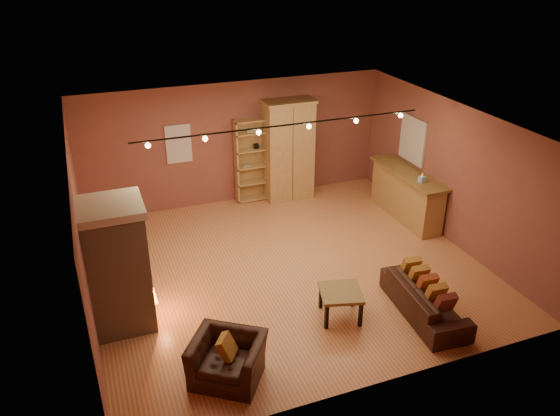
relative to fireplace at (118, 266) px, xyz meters
name	(u,v)px	position (x,y,z in m)	size (l,w,h in m)	color
floor	(288,267)	(3.04, 0.60, -1.06)	(7.00, 7.00, 0.00)	#A7643B
ceiling	(289,124)	(3.04, 0.60, 1.74)	(7.00, 7.00, 0.00)	brown
back_wall	(236,143)	(3.04, 3.85, 0.34)	(7.00, 0.02, 2.80)	brown
left_wall	(81,234)	(-0.46, 0.60, 0.34)	(0.02, 6.50, 2.80)	brown
right_wall	(452,173)	(6.54, 0.60, 0.34)	(0.02, 6.50, 2.80)	brown
fireplace	(118,266)	(0.00, 0.00, 0.00)	(1.01, 0.98, 2.12)	tan
back_window	(179,144)	(1.74, 3.83, 0.49)	(0.56, 0.04, 0.86)	beige
bookcase	(251,159)	(3.37, 3.75, -0.06)	(0.80, 0.31, 1.97)	tan
armoire	(288,150)	(4.21, 3.55, 0.13)	(1.16, 0.66, 2.36)	tan
bar_counter	(406,194)	(6.24, 1.63, -0.51)	(0.60, 2.24, 1.07)	#AB844E
tissue_box	(422,178)	(6.19, 1.07, 0.10)	(0.13, 0.13, 0.22)	#83B1D2
right_window	(413,140)	(6.51, 2.00, 0.59)	(0.05, 0.90, 1.00)	beige
loveseat	(425,294)	(4.62, -1.52, -0.68)	(0.71, 1.90, 0.77)	black
armchair	(227,353)	(1.20, -1.78, -0.63)	(1.16, 1.08, 0.85)	black
coffee_table	(341,295)	(3.29, -1.10, -0.64)	(0.80, 0.80, 0.50)	olive
track_rail	(284,127)	(3.04, 0.80, 1.63)	(5.20, 0.09, 0.13)	black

